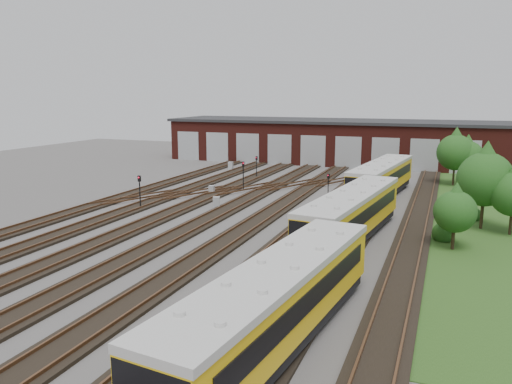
% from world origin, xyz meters
% --- Properties ---
extents(ground, '(120.00, 120.00, 0.00)m').
position_xyz_m(ground, '(0.00, 0.00, 0.00)').
color(ground, '#44413F').
rests_on(ground, ground).
extents(track_network, '(30.40, 70.00, 0.33)m').
position_xyz_m(track_network, '(-0.17, 0.59, 0.11)').
color(track_network, black).
rests_on(track_network, ground).
extents(maintenance_shed, '(51.00, 12.50, 6.35)m').
position_xyz_m(maintenance_shed, '(-0.01, 39.97, 3.20)').
color(maintenance_shed, '#511A14').
rests_on(maintenance_shed, ground).
extents(grass_verge, '(8.00, 55.00, 0.05)m').
position_xyz_m(grass_verge, '(19.00, 10.00, 0.03)').
color(grass_verge, '#234617').
rests_on(grass_verge, ground).
extents(metro_train, '(4.57, 47.70, 3.20)m').
position_xyz_m(metro_train, '(10.00, -0.98, 1.97)').
color(metro_train, black).
rests_on(metro_train, ground).
extents(signal_mast_0, '(0.28, 0.26, 3.00)m').
position_xyz_m(signal_mast_0, '(-9.65, 2.50, 1.94)').
color(signal_mast_0, black).
rests_on(signal_mast_0, ground).
extents(signal_mast_1, '(0.31, 0.30, 3.03)m').
position_xyz_m(signal_mast_1, '(-4.51, 14.29, 1.96)').
color(signal_mast_1, black).
rests_on(signal_mast_1, ground).
extents(signal_mast_2, '(0.27, 0.26, 2.64)m').
position_xyz_m(signal_mast_2, '(-5.96, 22.03, 1.71)').
color(signal_mast_2, black).
rests_on(signal_mast_2, ground).
extents(signal_mast_3, '(0.25, 0.24, 2.51)m').
position_xyz_m(signal_mast_3, '(5.21, 12.54, 1.62)').
color(signal_mast_3, black).
rests_on(signal_mast_3, ground).
extents(relay_cabinet_0, '(0.57, 0.49, 0.91)m').
position_xyz_m(relay_cabinet_0, '(-6.53, 10.68, 0.45)').
color(relay_cabinet_0, '#A0A3A5').
rests_on(relay_cabinet_0, ground).
extents(relay_cabinet_1, '(0.68, 0.58, 1.05)m').
position_xyz_m(relay_cabinet_1, '(-11.72, 27.13, 0.52)').
color(relay_cabinet_1, '#A0A3A5').
rests_on(relay_cabinet_1, ground).
extents(relay_cabinet_2, '(0.76, 0.71, 1.02)m').
position_xyz_m(relay_cabinet_2, '(-3.37, 5.21, 0.51)').
color(relay_cabinet_2, '#A0A3A5').
rests_on(relay_cabinet_2, ground).
extents(relay_cabinet_3, '(0.56, 0.46, 0.92)m').
position_xyz_m(relay_cabinet_3, '(9.28, 23.78, 0.46)').
color(relay_cabinet_3, '#A0A3A5').
rests_on(relay_cabinet_3, ground).
extents(relay_cabinet_4, '(0.75, 0.65, 1.13)m').
position_xyz_m(relay_cabinet_4, '(9.73, 15.00, 0.57)').
color(relay_cabinet_4, '#A0A3A5').
rests_on(relay_cabinet_4, ground).
extents(tree_0, '(3.99, 3.99, 6.62)m').
position_xyz_m(tree_0, '(16.66, 24.87, 4.25)').
color(tree_0, black).
rests_on(tree_0, ground).
extents(tree_1, '(3.52, 3.52, 5.83)m').
position_xyz_m(tree_1, '(17.91, 25.15, 3.74)').
color(tree_1, black).
rests_on(tree_1, ground).
extents(tree_2, '(4.09, 4.09, 6.78)m').
position_xyz_m(tree_2, '(18.64, 5.98, 4.36)').
color(tree_2, black).
rests_on(tree_2, ground).
extents(tree_3, '(2.76, 2.76, 4.57)m').
position_xyz_m(tree_3, '(16.62, -0.39, 2.94)').
color(tree_3, black).
rests_on(tree_3, ground).
extents(bush_0, '(1.56, 1.56, 1.56)m').
position_xyz_m(bush_0, '(16.00, 1.61, 0.78)').
color(bush_0, '#164112').
rests_on(bush_0, ground).
extents(bush_1, '(1.28, 1.28, 1.28)m').
position_xyz_m(bush_1, '(18.18, 8.68, 0.64)').
color(bush_1, '#164112').
rests_on(bush_1, ground).
extents(bush_2, '(1.44, 1.44, 1.44)m').
position_xyz_m(bush_2, '(18.66, 22.93, 0.72)').
color(bush_2, '#164112').
rests_on(bush_2, ground).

